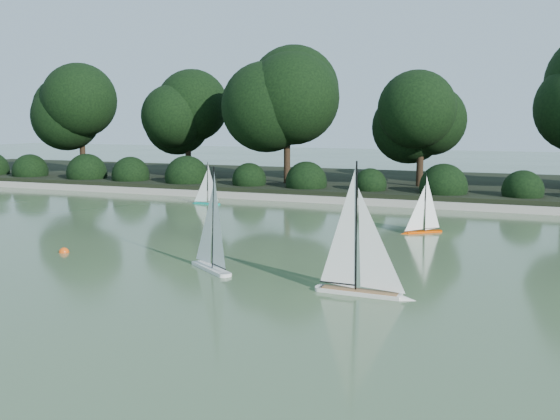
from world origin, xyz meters
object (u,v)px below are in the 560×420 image
sailboat_orange (420,223)px  sailboat_white_a (208,252)px  sailboat_white_b (367,274)px  sailboat_teal (205,197)px  race_buoy (64,252)px

sailboat_orange → sailboat_white_a: bearing=-121.1°
sailboat_white_a → sailboat_white_b: bearing=-11.8°
sailboat_white_b → sailboat_teal: (-6.15, 7.04, -0.10)m
sailboat_white_b → race_buoy: bearing=172.8°
sailboat_orange → sailboat_white_b: bearing=-89.3°
sailboat_orange → sailboat_teal: (-6.09, 2.26, -0.01)m
sailboat_white_a → race_buoy: size_ratio=9.78×
sailboat_teal → race_buoy: size_ratio=7.05×
sailboat_white_b → race_buoy: 5.52m
sailboat_white_b → sailboat_orange: size_ratio=1.45×
sailboat_white_a → sailboat_white_b: (2.61, -0.54, 0.02)m
sailboat_teal → race_buoy: 6.39m
sailboat_white_b → race_buoy: size_ratio=10.85×
sailboat_white_b → sailboat_orange: sailboat_white_b is taller
sailboat_white_b → sailboat_teal: sailboat_white_b is taller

